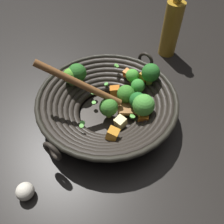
% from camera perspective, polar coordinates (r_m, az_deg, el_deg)
% --- Properties ---
extents(ground_plane, '(4.00, 4.00, 0.00)m').
position_cam_1_polar(ground_plane, '(0.66, -1.15, -0.85)').
color(ground_plane, black).
extents(wok, '(0.41, 0.38, 0.20)m').
position_cam_1_polar(wok, '(0.62, -0.97, 2.43)').
color(wok, black).
rests_on(wok, ground).
extents(cooking_oil_bottle, '(0.06, 0.06, 0.25)m').
position_cam_1_polar(cooking_oil_bottle, '(0.86, 14.84, 20.00)').
color(cooking_oil_bottle, '#AD7F23').
rests_on(cooking_oil_bottle, ground).
extents(garlic_bulb, '(0.04, 0.04, 0.04)m').
position_cam_1_polar(garlic_bulb, '(0.56, -21.20, -18.27)').
color(garlic_bulb, silver).
rests_on(garlic_bulb, ground).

